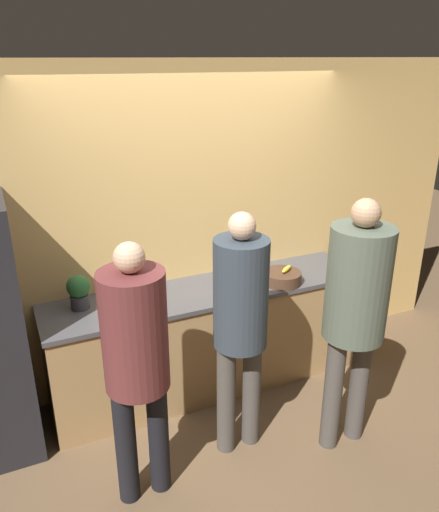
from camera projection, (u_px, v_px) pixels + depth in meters
ground_plane at (227, 407)px, 3.99m from camera, size 14.00×14.00×0.00m
wall_back at (193, 229)px, 4.06m from camera, size 5.20×0.06×2.60m
counter at (209, 337)px, 4.12m from camera, size 2.60×0.64×0.90m
person_left at (136, 353)px, 2.84m from camera, size 0.38×0.38×1.71m
person_center at (240, 315)px, 3.23m from camera, size 0.36×0.36×1.75m
person_right at (356, 302)px, 3.24m from camera, size 0.41×0.41×1.82m
fruit_bowl at (282, 277)px, 4.02m from camera, size 0.31×0.31×0.14m
utensil_crock at (236, 266)px, 4.19m from camera, size 0.10×0.10×0.25m
bottle_red at (227, 279)px, 3.90m from camera, size 0.06×0.06×0.21m
cup_red at (123, 291)px, 3.78m from camera, size 0.09×0.09×0.10m
cup_black at (241, 288)px, 3.84m from camera, size 0.07×0.07×0.10m
potted_plant at (79, 291)px, 3.59m from camera, size 0.17×0.17×0.26m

